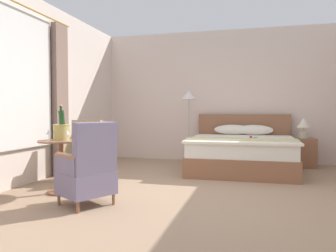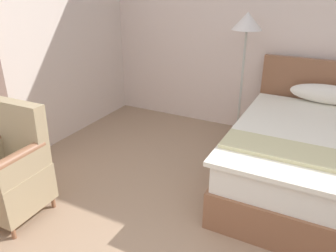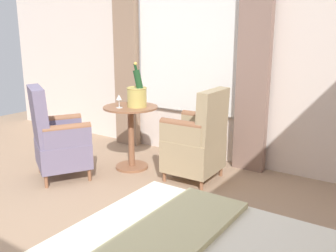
{
  "view_description": "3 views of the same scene",
  "coord_description": "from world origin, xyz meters",
  "views": [
    {
      "loc": [
        0.74,
        -4.22,
        1.12
      ],
      "look_at": [
        -0.64,
        1.1,
        0.89
      ],
      "focal_mm": 35.0,
      "sensor_mm": 36.0,
      "label": 1
    },
    {
      "loc": [
        0.35,
        -0.94,
        1.9
      ],
      "look_at": [
        -0.63,
        0.95,
        0.95
      ],
      "focal_mm": 35.0,
      "sensor_mm": 36.0,
      "label": 2
    },
    {
      "loc": [
        1.36,
        2.43,
        1.55
      ],
      "look_at": [
        -0.31,
        1.3,
        1.04
      ],
      "focal_mm": 40.0,
      "sensor_mm": 36.0,
      "label": 3
    }
  ],
  "objects": [
    {
      "name": "wall_headboard_side",
      "position": [
        0.0,
        3.36,
        1.49
      ],
      "size": [
        5.42,
        0.12,
        2.97
      ],
      "color": "beige",
      "rests_on": "ground"
    },
    {
      "name": "floor_lamp_brass",
      "position": [
        -0.61,
        2.84,
        1.33
      ],
      "size": [
        0.34,
        0.34,
        1.59
      ],
      "color": "#B4B5AA",
      "rests_on": "ground"
    },
    {
      "name": "armchair_by_window",
      "position": [
        -1.94,
        0.57,
        0.42
      ],
      "size": [
        0.56,
        0.56,
        0.99
      ],
      "color": "brown",
      "rests_on": "ground"
    }
  ]
}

